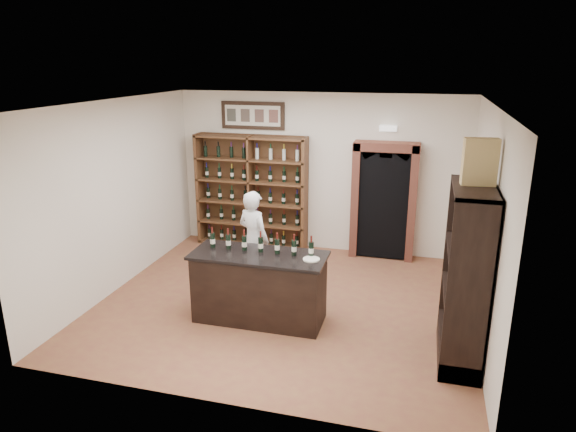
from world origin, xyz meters
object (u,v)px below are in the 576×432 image
object	(u,v)px
counter_bottle_0	(213,240)
side_cabinet	(466,303)
shopkeeper	(254,239)
tasting_counter	(259,288)
wine_shelf	(252,191)
wine_crate	(480,162)

from	to	relation	value
counter_bottle_0	side_cabinet	xyz separation A→B (m)	(3.44, -0.39, -0.35)
counter_bottle_0	shopkeeper	size ratio (longest dim) A/B	0.19
shopkeeper	tasting_counter	bearing A→B (deg)	135.38
tasting_counter	counter_bottle_0	distance (m)	0.95
tasting_counter	counter_bottle_0	bearing A→B (deg)	172.70
wine_shelf	wine_crate	size ratio (longest dim) A/B	4.11
wine_shelf	shopkeeper	xyz separation A→B (m)	(0.65, -1.85, -0.30)
wine_shelf	counter_bottle_0	distance (m)	2.87
tasting_counter	wine_crate	xyz separation A→B (m)	(2.72, -0.21, 1.97)
tasting_counter	counter_bottle_0	size ratio (longest dim) A/B	6.27
wine_crate	shopkeeper	bearing A→B (deg)	151.76
wine_shelf	wine_crate	distance (m)	5.13
shopkeeper	wine_shelf	bearing A→B (deg)	-47.35
tasting_counter	shopkeeper	xyz separation A→B (m)	(-0.45, 1.09, 0.31)
tasting_counter	wine_crate	size ratio (longest dim) A/B	3.51
counter_bottle_0	shopkeeper	world-z (taller)	shopkeeper
side_cabinet	wine_crate	world-z (taller)	wine_crate
tasting_counter	side_cabinet	xyz separation A→B (m)	(2.72, -0.30, 0.26)
wine_crate	tasting_counter	bearing A→B (deg)	169.63
wine_shelf	counter_bottle_0	xyz separation A→B (m)	(0.38, -2.84, 0.01)
counter_bottle_0	side_cabinet	size ratio (longest dim) A/B	0.14
tasting_counter	counter_bottle_0	xyz separation A→B (m)	(-0.72, 0.09, 0.61)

